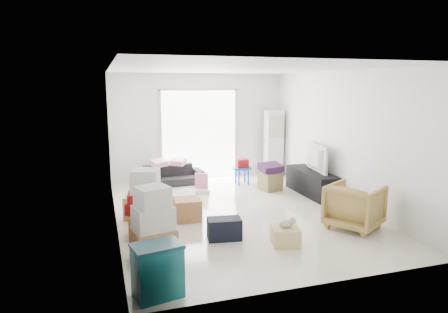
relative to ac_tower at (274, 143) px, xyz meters
name	(u,v)px	position (x,y,z in m)	size (l,w,h in m)	color
room_shell	(237,142)	(-1.95, -2.65, 0.48)	(4.98, 6.48, 3.18)	white
sliding_door	(199,131)	(-1.95, 0.33, 0.37)	(2.10, 0.04, 2.33)	white
ac_tower	(274,143)	(0.00, 0.00, 0.00)	(0.45, 0.30, 1.75)	white
tv_console	(312,183)	(0.05, -1.96, -0.61)	(0.48, 1.60, 0.53)	black
television	(312,168)	(0.05, -1.96, -0.27)	(1.03, 0.59, 0.14)	black
sofa	(170,172)	(-2.81, -0.15, -0.56)	(1.60, 0.47, 0.63)	#222226
pillow_left	(159,158)	(-3.08, -0.15, -0.20)	(0.34, 0.26, 0.11)	#EBABC0
pillow_right	(178,156)	(-2.60, -0.13, -0.19)	(0.34, 0.27, 0.12)	#EBABC0
armchair	(355,204)	(-0.33, -4.08, -0.46)	(0.81, 0.76, 0.84)	#A38948
storage_bins	(157,270)	(-3.85, -5.33, -0.56)	(0.62, 0.49, 0.63)	#105358
box_stack_a	(154,226)	(-3.75, -4.26, -0.41)	(0.64, 0.57, 1.03)	#AD774E
box_stack_b	(146,207)	(-3.75, -3.40, -0.40)	(0.69, 0.62, 1.10)	#AD774E
box_stack_c	(143,207)	(-3.72, -2.48, -0.66)	(0.73, 0.68, 0.43)	#AD774E
loose_box	(187,209)	(-2.96, -2.82, -0.68)	(0.47, 0.47, 0.39)	#AD774E
duffel_bag	(224,229)	(-2.60, -3.90, -0.71)	(0.53, 0.32, 0.34)	black
ottoman	(270,181)	(-0.68, -1.36, -0.66)	(0.43, 0.43, 0.43)	olive
blanket	(271,169)	(-0.68, -1.36, -0.38)	(0.47, 0.47, 0.14)	#381A42
kids_table	(242,166)	(-1.11, -0.62, -0.43)	(0.49, 0.49, 0.62)	#0841B7
toy_walker	(202,187)	(-2.24, -1.09, -0.76)	(0.39, 0.37, 0.43)	silver
wood_crate	(285,236)	(-1.77, -4.39, -0.74)	(0.41, 0.41, 0.27)	tan
plush_bunny	(287,223)	(-1.74, -4.38, -0.54)	(0.29, 0.16, 0.14)	#B2ADA8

